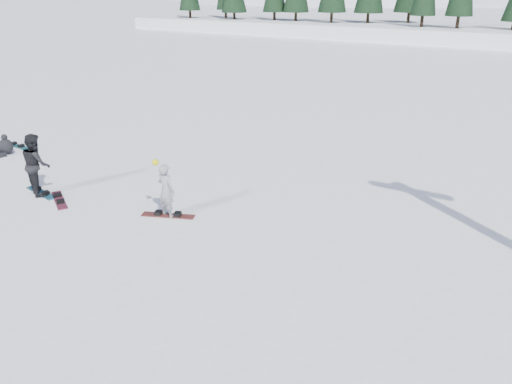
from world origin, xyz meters
The scene contains 10 objects.
ground centered at (0.00, 0.00, 0.00)m, with size 420.00×420.00×0.00m, color white.
alpine_backdrop centered at (-11.72, 189.17, -13.98)m, with size 412.50×227.00×53.20m.
snowboarder_woman centered at (2.54, 1.55, 0.78)m, with size 0.59×0.42×1.68m.
snowboarder_man centered at (-1.90, 0.70, 0.95)m, with size 0.92×0.72×1.90m, color black.
seated_rider centered at (-6.33, 2.39, 0.30)m, with size 0.66×0.99×0.79m.
gear_bag centered at (-7.03, 2.64, 0.15)m, with size 0.45×0.30×0.30m, color black.
snowboard_woman centered at (2.55, 1.55, 0.01)m, with size 1.50×0.28×0.03m, color maroon.
snowboard_man centered at (-1.90, 0.70, 0.01)m, with size 1.50×0.28×0.03m, color #186588.
snowboard_loose_c centered at (-6.91, 3.24, 0.01)m, with size 1.50×0.28×0.03m, color #187386.
snowboard_loose_b centered at (-0.94, 0.62, 0.01)m, with size 1.50×0.28×0.03m, color maroon.
Camera 1 is at (11.37, -7.80, 5.99)m, focal length 35.00 mm.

